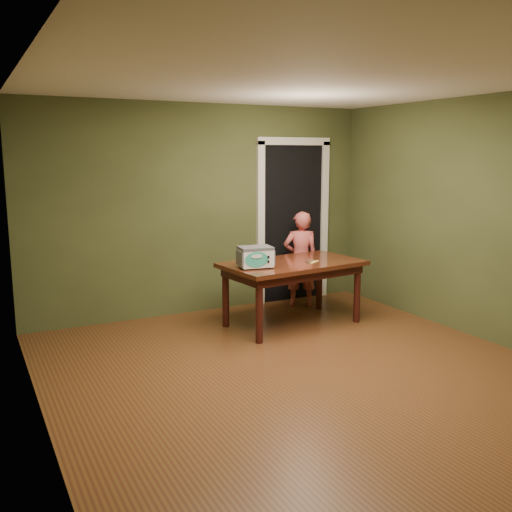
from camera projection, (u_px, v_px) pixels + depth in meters
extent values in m
plane|color=brown|center=(309.00, 376.00, 5.16)|extent=(5.00, 5.00, 0.00)
cube|color=#47512B|center=(203.00, 209.00, 7.12)|extent=(4.50, 0.02, 2.60)
cube|color=#47512B|center=(36.00, 255.00, 3.92)|extent=(0.02, 5.00, 2.60)
cube|color=#47512B|center=(493.00, 220.00, 5.95)|extent=(0.02, 5.00, 2.60)
cube|color=white|center=(314.00, 78.00, 4.70)|extent=(4.50, 5.00, 0.02)
cube|color=black|center=(281.00, 221.00, 8.01)|extent=(0.90, 0.60, 2.10)
cube|color=black|center=(292.00, 224.00, 7.74)|extent=(0.90, 0.02, 2.10)
cube|color=white|center=(260.00, 226.00, 7.50)|extent=(0.10, 0.06, 2.20)
cube|color=white|center=(324.00, 222.00, 7.95)|extent=(0.10, 0.06, 2.20)
cube|color=white|center=(294.00, 141.00, 7.53)|extent=(1.10, 0.06, 0.10)
cube|color=#3C1A0D|center=(293.00, 264.00, 6.61)|extent=(1.69, 1.07, 0.05)
cube|color=black|center=(293.00, 270.00, 6.63)|extent=(1.55, 0.93, 0.10)
cylinder|color=black|center=(259.00, 311.00, 6.01)|extent=(0.08, 0.08, 0.70)
cylinder|color=black|center=(226.00, 297.00, 6.59)|extent=(0.08, 0.08, 0.70)
cylinder|color=black|center=(357.00, 293.00, 6.77)|extent=(0.08, 0.08, 0.70)
cylinder|color=black|center=(319.00, 283.00, 7.35)|extent=(0.08, 0.08, 0.70)
cylinder|color=#4C4F54|center=(246.00, 269.00, 6.14)|extent=(0.02, 0.02, 0.02)
cylinder|color=#4C4F54|center=(240.00, 266.00, 6.32)|extent=(0.02, 0.02, 0.02)
cylinder|color=#4C4F54|center=(271.00, 268.00, 6.23)|extent=(0.02, 0.02, 0.02)
cylinder|color=#4C4F54|center=(265.00, 265.00, 6.41)|extent=(0.02, 0.02, 0.02)
cube|color=white|center=(255.00, 257.00, 6.26)|extent=(0.38, 0.30, 0.20)
cube|color=#4C4F54|center=(255.00, 248.00, 6.24)|extent=(0.39, 0.30, 0.03)
cube|color=#4C4F54|center=(240.00, 258.00, 6.20)|extent=(0.05, 0.22, 0.15)
cube|color=#4C4F54|center=(271.00, 256.00, 6.32)|extent=(0.05, 0.22, 0.15)
ellipsoid|color=teal|center=(257.00, 260.00, 6.13)|extent=(0.26, 0.05, 0.17)
cylinder|color=black|center=(269.00, 257.00, 6.17)|extent=(0.03, 0.02, 0.02)
cylinder|color=black|center=(269.00, 262.00, 6.17)|extent=(0.02, 0.01, 0.02)
cylinder|color=silver|center=(310.00, 261.00, 6.63)|extent=(0.10, 0.10, 0.02)
cylinder|color=#51281B|center=(310.00, 260.00, 6.63)|extent=(0.09, 0.09, 0.01)
cube|color=#FFF26E|center=(315.00, 262.00, 6.59)|extent=(0.17, 0.12, 0.01)
imported|color=#C0514F|center=(301.00, 259.00, 7.47)|extent=(0.53, 0.44, 1.25)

